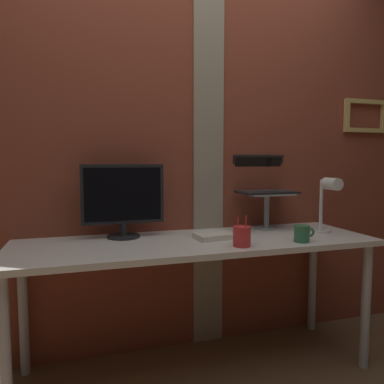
# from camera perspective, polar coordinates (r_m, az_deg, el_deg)

# --- Properties ---
(ground_plane) EXTENTS (6.00, 6.00, 0.00)m
(ground_plane) POSITION_cam_1_polar(r_m,az_deg,el_deg) (2.12, 0.96, -28.03)
(ground_plane) COLOR brown
(brick_wall_back) EXTENTS (3.45, 0.16, 2.42)m
(brick_wall_back) POSITION_cam_1_polar(r_m,az_deg,el_deg) (2.23, -2.71, 6.43)
(brick_wall_back) COLOR brown
(brick_wall_back) RESTS_ON ground_plane
(desk) EXTENTS (1.93, 0.60, 0.73)m
(desk) POSITION_cam_1_polar(r_m,az_deg,el_deg) (1.96, 0.87, -9.79)
(desk) COLOR silver
(desk) RESTS_ON ground_plane
(monitor) EXTENTS (0.45, 0.18, 0.40)m
(monitor) POSITION_cam_1_polar(r_m,az_deg,el_deg) (2.00, -10.90, -0.81)
(monitor) COLOR black
(monitor) RESTS_ON desk
(laptop_stand) EXTENTS (0.28, 0.22, 0.22)m
(laptop_stand) POSITION_cam_1_polar(r_m,az_deg,el_deg) (2.28, 11.76, -2.00)
(laptop_stand) COLOR gray
(laptop_stand) RESTS_ON desk
(laptop) EXTENTS (0.36, 0.28, 0.24)m
(laptop) POSITION_cam_1_polar(r_m,az_deg,el_deg) (2.33, 10.96, 1.64)
(laptop) COLOR black
(laptop) RESTS_ON laptop_stand
(desk_lamp) EXTENTS (0.12, 0.20, 0.33)m
(desk_lamp) POSITION_cam_1_polar(r_m,az_deg,el_deg) (2.22, 20.67, -1.08)
(desk_lamp) COLOR white
(desk_lamp) RESTS_ON desk
(pen_cup) EXTENTS (0.09, 0.09, 0.16)m
(pen_cup) POSITION_cam_1_polar(r_m,az_deg,el_deg) (1.81, 7.93, -6.96)
(pen_cup) COLOR red
(pen_cup) RESTS_ON desk
(coffee_mug) EXTENTS (0.12, 0.08, 0.09)m
(coffee_mug) POSITION_cam_1_polar(r_m,az_deg,el_deg) (1.98, 17.09, -6.32)
(coffee_mug) COLOR #33724C
(coffee_mug) RESTS_ON desk
(paper_clutter_stack) EXTENTS (0.22, 0.16, 0.03)m
(paper_clutter_stack) POSITION_cam_1_polar(r_m,az_deg,el_deg) (1.97, 3.51, -7.00)
(paper_clutter_stack) COLOR silver
(paper_clutter_stack) RESTS_ON desk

